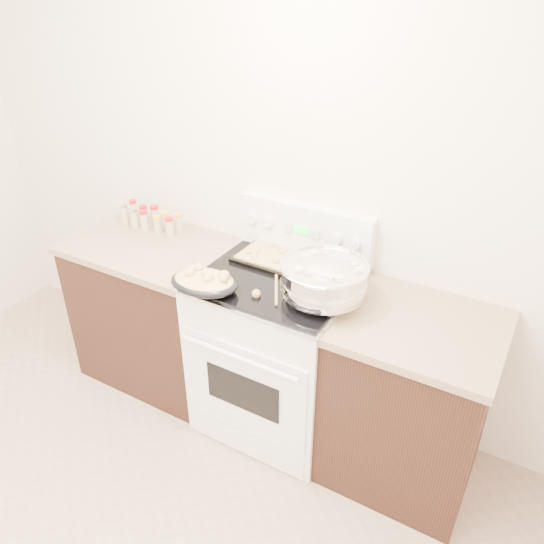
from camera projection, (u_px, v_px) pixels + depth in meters
The scene contains 9 objects.
counter_left at pixel (160, 310), 3.25m from camera, with size 0.93×0.67×0.92m.
counter_right at pixel (408, 400), 2.57m from camera, with size 0.73×0.67×0.92m.
kitchen_range at pixel (277, 349), 2.87m from camera, with size 0.78×0.73×1.22m.
mixing_bowl at pixel (324, 282), 2.42m from camera, with size 0.45×0.45×0.24m.
roasting_pan at pixel (204, 281), 2.51m from camera, with size 0.37×0.28×0.11m.
baking_sheet at pixel (274, 258), 2.78m from camera, with size 0.40×0.28×0.06m.
wooden_spoon at pixel (264, 292), 2.50m from camera, with size 0.15×0.25×0.04m.
blue_ladle at pixel (332, 295), 2.44m from camera, with size 0.14×0.26×0.10m.
spice_jars at pixel (151, 219), 3.16m from camera, with size 0.40×0.14×0.13m.
Camera 1 is at (1.46, -0.56, 2.29)m, focal length 35.00 mm.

